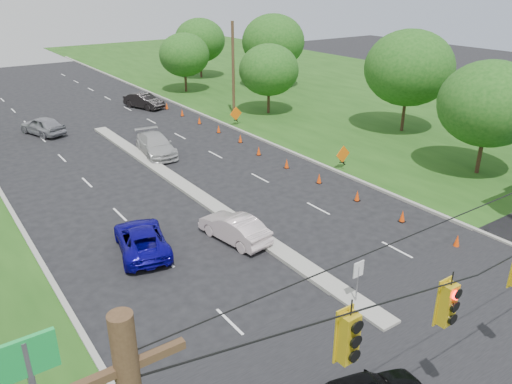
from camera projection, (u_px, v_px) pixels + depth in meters
grass_right at (474, 122)px, 47.38m from camera, size 40.00×160.00×0.06m
curb_right at (242, 132)px, 44.43m from camera, size 0.25×110.00×0.16m
median at (188, 190)px, 32.34m from camera, size 1.00×34.00×0.18m
median_sign at (358, 274)px, 20.48m from camera, size 0.55×0.06×2.05m
utility_pole_far_right at (233, 70)px, 47.67m from camera, size 0.28×0.28×9.00m
cone_1 at (457, 241)px, 25.36m from camera, size 0.32×0.32×0.70m
cone_2 at (402, 216)px, 27.99m from camera, size 0.32×0.32×0.70m
cone_3 at (357, 196)px, 30.63m from camera, size 0.32×0.32×0.70m
cone_4 at (319, 178)px, 33.26m from camera, size 0.32×0.32×0.70m
cone_5 at (287, 163)px, 35.89m from camera, size 0.32×0.32×0.70m
cone_6 at (259, 151)px, 38.53m from camera, size 0.32×0.32×0.70m
cone_7 at (240, 138)px, 41.48m from camera, size 0.32×0.32×0.70m
cone_8 at (219, 129)px, 44.11m from camera, size 0.32×0.32×0.70m
cone_9 at (199, 120)px, 46.74m from camera, size 0.32×0.32×0.70m
cone_10 at (182, 113)px, 49.38m from camera, size 0.32×0.32×0.70m
cone_11 at (167, 106)px, 52.01m from camera, size 0.32×0.32×0.70m
cone_12 at (153, 100)px, 54.64m from camera, size 0.32×0.32×0.70m
cone_13 at (140, 94)px, 57.28m from camera, size 0.32×0.32×0.70m
work_sign_1 at (343, 155)px, 35.34m from camera, size 1.27×0.58×1.37m
work_sign_2 at (236, 114)px, 45.87m from camera, size 1.27×0.58×1.37m
tree_7 at (489, 104)px, 33.08m from camera, size 6.72×6.72×7.84m
tree_8 at (409, 68)px, 42.47m from camera, size 7.56×7.56×8.82m
tree_9 at (269, 70)px, 48.83m from camera, size 5.88×5.88×6.86m
tree_10 at (273, 41)px, 60.07m from camera, size 7.56×7.56×8.82m
tree_11 at (200, 40)px, 66.49m from camera, size 6.72×6.72×7.84m
tree_12 at (184, 55)px, 58.31m from camera, size 5.88×5.88×6.86m
white_sedan at (234, 228)px, 25.89m from camera, size 2.15×4.47×1.41m
blue_pickup at (141, 239)px, 24.86m from camera, size 3.33×5.32×1.37m
silver_car_far at (156, 145)px, 38.49m from camera, size 2.94×5.67×1.57m
silver_car_oncoming at (43, 126)px, 43.42m from camera, size 3.35×5.08×1.61m
dark_car_receding at (144, 101)px, 52.28m from camera, size 3.14×4.97×1.55m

